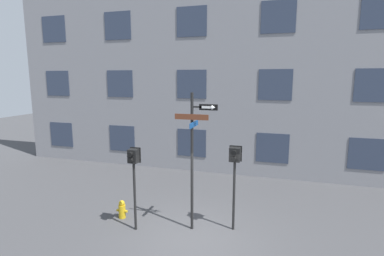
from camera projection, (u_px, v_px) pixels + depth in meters
ground_plane at (195, 237)px, 9.07m from camera, size 60.00×60.00×0.00m
building_facade at (233, 53)px, 14.29m from camera, size 24.00×0.63×11.90m
street_sign_pole at (194, 151)px, 9.15m from camera, size 1.31×0.86×4.35m
pedestrian_signal_left at (134, 167)px, 9.20m from camera, size 0.35×0.40×2.66m
pedestrian_signal_right at (235, 164)px, 9.20m from camera, size 0.39×0.40×2.71m
fire_hydrant at (122, 209)px, 10.30m from camera, size 0.40×0.24×0.63m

